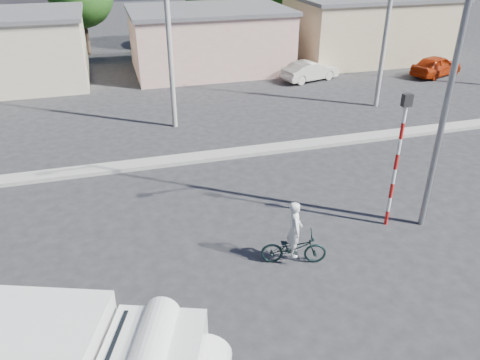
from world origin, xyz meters
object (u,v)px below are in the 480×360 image
object	(u,v)px
bicycle	(294,248)
cyclist	(294,238)
traffic_pole	(398,151)
streetlight	(448,73)
car_red	(436,66)
car_cream	(310,71)

from	to	relation	value
bicycle	cyclist	xyz separation A→B (m)	(0.00, 0.00, 0.35)
traffic_pole	streetlight	world-z (taller)	streetlight
traffic_pole	streetlight	bearing A→B (deg)	-17.73
cyclist	traffic_pole	size ratio (longest dim) A/B	0.39
traffic_pole	car_red	bearing A→B (deg)	49.34
bicycle	car_red	xyz separation A→B (m)	(16.34, 15.80, 0.18)
cyclist	car_red	world-z (taller)	cyclist
car_cream	streetlight	bearing A→B (deg)	153.23
car_red	streetlight	size ratio (longest dim) A/B	0.43
car_cream	car_red	bearing A→B (deg)	-113.68
bicycle	traffic_pole	bearing A→B (deg)	-58.48
car_red	cyclist	bearing A→B (deg)	114.43
car_cream	traffic_pole	world-z (taller)	traffic_pole
bicycle	cyclist	world-z (taller)	cyclist
car_cream	streetlight	size ratio (longest dim) A/B	0.42
cyclist	streetlight	bearing A→B (deg)	-65.17
car_cream	car_red	size ratio (longest dim) A/B	0.96
cyclist	streetlight	distance (m)	6.20
bicycle	streetlight	distance (m)	6.44
cyclist	traffic_pole	world-z (taller)	traffic_pole
bicycle	traffic_pole	size ratio (longest dim) A/B	0.43
car_cream	streetlight	world-z (taller)	streetlight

